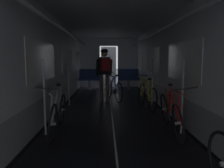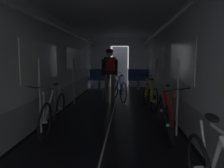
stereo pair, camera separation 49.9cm
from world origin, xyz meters
The scene contains 8 objects.
train_car_shell centered at (0.00, 3.60, 1.70)m, with size 3.14×12.34×2.57m.
bench_seat_far_left centered at (-0.90, 8.07, 0.57)m, with size 0.98×0.51×0.95m.
bench_seat_far_right centered at (0.90, 8.07, 0.57)m, with size 0.98×0.51×0.95m.
bicycle_red centered at (1.08, 2.17, 0.38)m, with size 0.44×1.69×0.96m.
bicycle_silver centered at (-1.05, 2.19, 0.38)m, with size 0.44×1.69×0.95m.
bicycle_yellow centered at (1.00, 4.15, 0.38)m, with size 0.47×1.69×0.95m.
person_cyclist_aisle centered at (-0.19, 5.17, 1.07)m, with size 0.56×0.44×1.73m.
bicycle_blue_in_aisle centered at (0.11, 5.43, 0.38)m, with size 0.67×1.63×0.94m.
Camera 1 is at (-0.15, -1.79, 1.39)m, focal length 34.44 mm.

